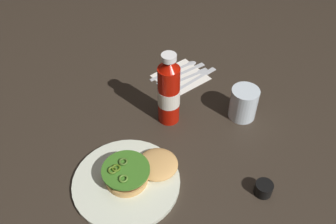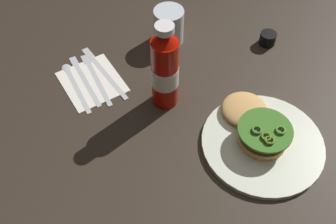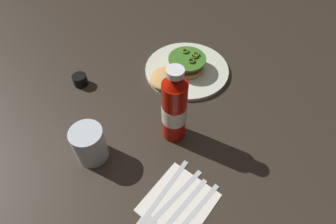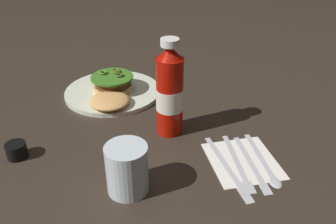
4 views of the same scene
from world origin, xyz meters
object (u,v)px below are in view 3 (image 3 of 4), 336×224
(water_glass, at_px, (89,144))
(spoon_utensil, at_px, (185,223))
(fork_utensil, at_px, (168,204))
(dinner_plate, at_px, (187,70))
(ketchup_bottle, at_px, (174,108))
(steak_knife, at_px, (158,200))
(condiment_cup, at_px, (80,80))
(burger_sandwich, at_px, (180,69))
(napkin, at_px, (179,202))
(butter_knife, at_px, (177,214))

(water_glass, xyz_separation_m, spoon_utensil, (-0.03, 0.29, -0.05))
(fork_utensil, xyz_separation_m, spoon_utensil, (0.00, 0.06, 0.00))
(dinner_plate, relative_size, ketchup_bottle, 1.17)
(fork_utensil, bearing_deg, steak_knife, -66.41)
(condiment_cup, relative_size, spoon_utensil, 0.24)
(dinner_plate, bearing_deg, burger_sandwich, -2.59)
(ketchup_bottle, xyz_separation_m, napkin, (0.14, 0.14, -0.11))
(dinner_plate, relative_size, steak_knife, 1.24)
(condiment_cup, bearing_deg, ketchup_bottle, 100.05)
(steak_knife, bearing_deg, spoon_utensil, 94.07)
(dinner_plate, height_order, fork_utensil, dinner_plate)
(ketchup_bottle, height_order, butter_knife, ketchup_bottle)
(water_glass, bearing_deg, steak_knife, 97.04)
(ketchup_bottle, relative_size, condiment_cup, 5.22)
(napkin, distance_m, spoon_utensil, 0.05)
(water_glass, height_order, steak_knife, water_glass)
(burger_sandwich, height_order, steak_knife, burger_sandwich)
(steak_knife, distance_m, fork_utensil, 0.03)
(ketchup_bottle, bearing_deg, spoon_utensil, 48.68)
(fork_utensil, bearing_deg, dinner_plate, -144.43)
(napkin, xyz_separation_m, butter_knife, (0.02, 0.02, 0.00))
(dinner_plate, distance_m, ketchup_bottle, 0.28)
(ketchup_bottle, relative_size, steak_knife, 1.05)
(spoon_utensil, bearing_deg, dinner_plate, -139.42)
(ketchup_bottle, xyz_separation_m, steak_knife, (0.17, 0.11, -0.10))
(fork_utensil, bearing_deg, water_glass, -81.16)
(ketchup_bottle, relative_size, spoon_utensil, 1.24)
(dinner_plate, relative_size, condiment_cup, 6.13)
(condiment_cup, distance_m, napkin, 0.50)
(burger_sandwich, distance_m, napkin, 0.43)
(dinner_plate, distance_m, spoon_utensil, 0.50)
(burger_sandwich, height_order, water_glass, water_glass)
(burger_sandwich, xyz_separation_m, condiment_cup, (0.24, -0.21, -0.01))
(steak_knife, bearing_deg, fork_utensil, 113.59)
(dinner_plate, distance_m, napkin, 0.46)
(water_glass, height_order, condiment_cup, water_glass)
(condiment_cup, height_order, spoon_utensil, condiment_cup)
(spoon_utensil, bearing_deg, steak_knife, -85.93)
(water_glass, relative_size, condiment_cup, 2.22)
(butter_knife, height_order, spoon_utensil, same)
(water_glass, height_order, butter_knife, water_glass)
(burger_sandwich, height_order, spoon_utensil, burger_sandwich)
(burger_sandwich, xyz_separation_m, ketchup_bottle, (0.18, 0.14, 0.08))
(dinner_plate, xyz_separation_m, burger_sandwich, (0.04, -0.00, 0.03))
(water_glass, distance_m, napkin, 0.26)
(condiment_cup, bearing_deg, napkin, 81.10)
(steak_knife, relative_size, spoon_utensil, 1.18)
(fork_utensil, relative_size, spoon_utensil, 1.05)
(water_glass, bearing_deg, dinner_plate, -175.36)
(ketchup_bottle, distance_m, spoon_utensil, 0.27)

